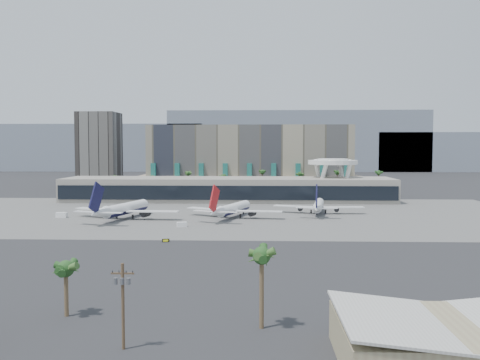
{
  "coord_description": "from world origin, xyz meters",
  "views": [
    {
      "loc": [
        16.85,
        -167.48,
        27.83
      ],
      "look_at": [
        8.89,
        40.0,
        15.14
      ],
      "focal_mm": 40.0,
      "sensor_mm": 36.0,
      "label": 1
    }
  ],
  "objects_px": {
    "airliner_left": "(123,209)",
    "airliner_right": "(318,206)",
    "service_vehicle_a": "(62,215)",
    "taxiway_sign": "(166,240)",
    "utility_pole": "(123,298)",
    "airliner_centre": "(232,209)",
    "service_vehicle_b": "(182,225)"
  },
  "relations": [
    {
      "from": "airliner_left",
      "to": "airliner_right",
      "type": "height_order",
      "value": "airliner_left"
    },
    {
      "from": "service_vehicle_a",
      "to": "taxiway_sign",
      "type": "bearing_deg",
      "value": -41.7
    },
    {
      "from": "utility_pole",
      "to": "service_vehicle_a",
      "type": "height_order",
      "value": "utility_pole"
    },
    {
      "from": "utility_pole",
      "to": "airliner_right",
      "type": "height_order",
      "value": "airliner_right"
    },
    {
      "from": "utility_pole",
      "to": "airliner_left",
      "type": "height_order",
      "value": "airliner_left"
    },
    {
      "from": "airliner_right",
      "to": "taxiway_sign",
      "type": "relative_size",
      "value": 18.39
    },
    {
      "from": "utility_pole",
      "to": "taxiway_sign",
      "type": "bearing_deg",
      "value": 96.14
    },
    {
      "from": "airliner_left",
      "to": "service_vehicle_a",
      "type": "bearing_deg",
      "value": -172.87
    },
    {
      "from": "taxiway_sign",
      "to": "airliner_right",
      "type": "bearing_deg",
      "value": 37.65
    },
    {
      "from": "service_vehicle_a",
      "to": "airliner_left",
      "type": "bearing_deg",
      "value": -2.91
    },
    {
      "from": "airliner_centre",
      "to": "service_vehicle_a",
      "type": "xyz_separation_m",
      "value": [
        -67.68,
        -1.83,
        -2.59
      ]
    },
    {
      "from": "taxiway_sign",
      "to": "service_vehicle_b",
      "type": "bearing_deg",
      "value": 73.89
    },
    {
      "from": "utility_pole",
      "to": "airliner_centre",
      "type": "relative_size",
      "value": 0.3
    },
    {
      "from": "airliner_left",
      "to": "service_vehicle_a",
      "type": "xyz_separation_m",
      "value": [
        -25.65,
        3.28,
        -2.96
      ]
    },
    {
      "from": "airliner_left",
      "to": "airliner_right",
      "type": "relative_size",
      "value": 1.15
    },
    {
      "from": "taxiway_sign",
      "to": "service_vehicle_a",
      "type": "bearing_deg",
      "value": 118.45
    },
    {
      "from": "airliner_right",
      "to": "taxiway_sign",
      "type": "xyz_separation_m",
      "value": [
        -52.15,
        -69.51,
        -2.95
      ]
    },
    {
      "from": "airliner_centre",
      "to": "service_vehicle_a",
      "type": "height_order",
      "value": "airliner_centre"
    },
    {
      "from": "airliner_right",
      "to": "taxiway_sign",
      "type": "bearing_deg",
      "value": -118.39
    },
    {
      "from": "airliner_centre",
      "to": "taxiway_sign",
      "type": "distance_m",
      "value": 57.37
    },
    {
      "from": "airliner_left",
      "to": "airliner_centre",
      "type": "bearing_deg",
      "value": 21.34
    },
    {
      "from": "airliner_centre",
      "to": "taxiway_sign",
      "type": "xyz_separation_m",
      "value": [
        -16.66,
        -54.81,
        -3.15
      ]
    },
    {
      "from": "utility_pole",
      "to": "taxiway_sign",
      "type": "relative_size",
      "value": 5.62
    },
    {
      "from": "airliner_centre",
      "to": "airliner_right",
      "type": "relative_size",
      "value": 1.02
    },
    {
      "from": "utility_pole",
      "to": "airliner_centre",
      "type": "height_order",
      "value": "airliner_centre"
    },
    {
      "from": "airliner_right",
      "to": "service_vehicle_b",
      "type": "relative_size",
      "value": 11.57
    },
    {
      "from": "service_vehicle_a",
      "to": "utility_pole",
      "type": "bearing_deg",
      "value": -61.87
    },
    {
      "from": "utility_pole",
      "to": "airliner_left",
      "type": "bearing_deg",
      "value": 104.48
    },
    {
      "from": "airliner_left",
      "to": "taxiway_sign",
      "type": "bearing_deg",
      "value": -48.54
    },
    {
      "from": "utility_pole",
      "to": "service_vehicle_b",
      "type": "bearing_deg",
      "value": 94.36
    },
    {
      "from": "service_vehicle_a",
      "to": "airliner_right",
      "type": "bearing_deg",
      "value": 13.47
    },
    {
      "from": "taxiway_sign",
      "to": "utility_pole",
      "type": "bearing_deg",
      "value": -99.33
    }
  ]
}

